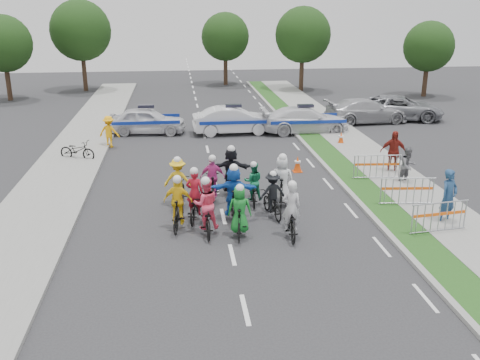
{
  "coord_description": "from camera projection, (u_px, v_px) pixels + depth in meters",
  "views": [
    {
      "loc": [
        -1.47,
        -14.23,
        7.13
      ],
      "look_at": [
        0.67,
        3.65,
        1.1
      ],
      "focal_mm": 40.0,
      "sensor_mm": 36.0,
      "label": 1
    }
  ],
  "objects": [
    {
      "name": "spectator_1",
      "position": [
        408.0,
        166.0,
        21.72
      ],
      "size": [
        0.9,
        0.8,
        1.55
      ],
      "primitive_type": "imported",
      "rotation": [
        0.0,
        0.0,
        0.32
      ],
      "color": "#5A595E",
      "rests_on": "ground"
    },
    {
      "name": "rider_9",
      "position": [
        213.0,
        183.0,
        19.87
      ],
      "size": [
        0.94,
        1.76,
        1.83
      ],
      "rotation": [
        0.0,
        0.0,
        3.09
      ],
      "color": "black",
      "rests_on": "ground"
    },
    {
      "name": "parked_bike",
      "position": [
        77.0,
        150.0,
        25.15
      ],
      "size": [
        1.91,
        1.28,
        0.95
      ],
      "primitive_type": "imported",
      "rotation": [
        0.0,
        0.0,
        1.18
      ],
      "color": "black",
      "rests_on": "ground"
    },
    {
      "name": "tree_0",
      "position": [
        3.0,
        44.0,
        39.28
      ],
      "size": [
        4.2,
        4.2,
        6.3
      ],
      "color": "#382619",
      "rests_on": "ground"
    },
    {
      "name": "rider_8",
      "position": [
        253.0,
        188.0,
        19.65
      ],
      "size": [
        0.73,
        1.66,
        1.66
      ],
      "rotation": [
        0.0,
        0.0,
        3.06
      ],
      "color": "black",
      "rests_on": "ground"
    },
    {
      "name": "tree_1",
      "position": [
        303.0,
        35.0,
        43.64
      ],
      "size": [
        4.55,
        4.55,
        6.82
      ],
      "color": "#382619",
      "rests_on": "ground"
    },
    {
      "name": "barrier_2",
      "position": [
        377.0,
        168.0,
        22.19
      ],
      "size": [
        2.03,
        0.66,
        1.12
      ],
      "primitive_type": null,
      "rotation": [
        0.0,
        0.0,
        -0.08
      ],
      "color": "#A5A8AD",
      "rests_on": "ground"
    },
    {
      "name": "rider_1",
      "position": [
        240.0,
        216.0,
        16.86
      ],
      "size": [
        0.81,
        1.75,
        1.79
      ],
      "rotation": [
        0.0,
        0.0,
        3.0
      ],
      "color": "black",
      "rests_on": "ground"
    },
    {
      "name": "ground",
      "position": [
        232.0,
        255.0,
        15.82
      ],
      "size": [
        90.0,
        90.0,
        0.0
      ],
      "primitive_type": "plane",
      "color": "#28282B",
      "rests_on": "ground"
    },
    {
      "name": "grass_strip",
      "position": [
        364.0,
        189.0,
        21.17
      ],
      "size": [
        1.2,
        60.0,
        0.11
      ],
      "primitive_type": "cube",
      "color": "#1A4315",
      "rests_on": "ground"
    },
    {
      "name": "rider_4",
      "position": [
        272.0,
        198.0,
        18.46
      ],
      "size": [
        1.02,
        1.73,
        1.69
      ],
      "rotation": [
        0.0,
        0.0,
        3.34
      ],
      "color": "black",
      "rests_on": "ground"
    },
    {
      "name": "barrier_0",
      "position": [
        439.0,
        219.0,
        17.01
      ],
      "size": [
        2.05,
        0.75,
        1.12
      ],
      "primitive_type": null,
      "rotation": [
        0.0,
        0.0,
        0.13
      ],
      "color": "#A5A8AD",
      "rests_on": "ground"
    },
    {
      "name": "barrier_1",
      "position": [
        407.0,
        192.0,
        19.34
      ],
      "size": [
        2.04,
        0.69,
        1.12
      ],
      "primitive_type": null,
      "rotation": [
        0.0,
        0.0,
        -0.1
      ],
      "color": "#A5A8AD",
      "rests_on": "ground"
    },
    {
      "name": "rider_11",
      "position": [
        231.0,
        174.0,
        20.5
      ],
      "size": [
        1.64,
        1.96,
        2.0
      ],
      "rotation": [
        0.0,
        0.0,
        3.0
      ],
      "color": "black",
      "rests_on": "ground"
    },
    {
      "name": "cone_1",
      "position": [
        341.0,
        139.0,
        27.84
      ],
      "size": [
        0.4,
        0.4,
        0.7
      ],
      "color": "#F24C0C",
      "rests_on": "ground"
    },
    {
      "name": "curb_right",
      "position": [
        347.0,
        190.0,
        21.09
      ],
      "size": [
        0.2,
        60.0,
        0.12
      ],
      "primitive_type": "cube",
      "color": "gray",
      "rests_on": "ground"
    },
    {
      "name": "spectator_0",
      "position": [
        448.0,
        197.0,
        17.75
      ],
      "size": [
        0.82,
        0.71,
        1.91
      ],
      "primitive_type": "imported",
      "rotation": [
        0.0,
        0.0,
        0.43
      ],
      "color": "navy",
      "rests_on": "ground"
    },
    {
      "name": "rider_7",
      "position": [
        282.0,
        186.0,
        19.34
      ],
      "size": [
        0.94,
        2.0,
        2.03
      ],
      "rotation": [
        0.0,
        0.0,
        2.94
      ],
      "color": "black",
      "rests_on": "ground"
    },
    {
      "name": "rider_10",
      "position": [
        178.0,
        186.0,
        19.46
      ],
      "size": [
        1.15,
        1.94,
        1.89
      ],
      "rotation": [
        0.0,
        0.0,
        2.94
      ],
      "color": "black",
      "rests_on": "ground"
    },
    {
      "name": "civilian_sedan",
      "position": [
        366.0,
        111.0,
        32.87
      ],
      "size": [
        5.23,
        2.49,
        1.47
      ],
      "primitive_type": "imported",
      "rotation": [
        0.0,
        0.0,
        1.66
      ],
      "color": "#A4A4A8",
      "rests_on": "ground"
    },
    {
      "name": "tree_2",
      "position": [
        429.0,
        47.0,
        41.11
      ],
      "size": [
        3.85,
        3.85,
        5.77
      ],
      "color": "#382619",
      "rests_on": "ground"
    },
    {
      "name": "police_car_1",
      "position": [
        233.0,
        120.0,
        30.14
      ],
      "size": [
        4.64,
        1.77,
        1.51
      ],
      "primitive_type": "imported",
      "rotation": [
        0.0,
        0.0,
        1.61
      ],
      "color": "silver",
      "rests_on": "ground"
    },
    {
      "name": "sidewalk_right",
      "position": [
        408.0,
        187.0,
        21.37
      ],
      "size": [
        2.4,
        60.0,
        0.13
      ],
      "primitive_type": "cube",
      "color": "gray",
      "rests_on": "ground"
    },
    {
      "name": "sidewalk_left",
      "position": [
        44.0,
        202.0,
        19.78
      ],
      "size": [
        3.0,
        60.0,
        0.13
      ],
      "primitive_type": "cube",
      "color": "gray",
      "rests_on": "ground"
    },
    {
      "name": "rider_5",
      "position": [
        234.0,
        196.0,
        18.19
      ],
      "size": [
        1.64,
        1.95,
        2.0
      ],
      "rotation": [
        0.0,
        0.0,
        3.02
      ],
      "color": "black",
      "rests_on": "ground"
    },
    {
      "name": "rider_0",
      "position": [
        291.0,
        218.0,
        16.93
      ],
      "size": [
        0.78,
        1.9,
        1.89
      ],
      "rotation": [
        0.0,
        0.0,
        3.07
      ],
      "color": "black",
      "rests_on": "ground"
    },
    {
      "name": "police_car_2",
      "position": [
        305.0,
        120.0,
        30.39
      ],
      "size": [
        5.07,
        2.17,
        1.46
      ],
      "primitive_type": "imported",
      "rotation": [
        0.0,
        0.0,
        1.6
      ],
      "color": "silver",
      "rests_on": "ground"
    },
    {
      "name": "rider_3",
      "position": [
        178.0,
        208.0,
        17.45
      ],
      "size": [
        0.99,
        1.84,
        1.87
      ],
      "rotation": [
        0.0,
        0.0,
        2.96
      ],
      "color": "black",
      "rests_on": "ground"
    },
    {
      "name": "rider_2",
      "position": [
        206.0,
        212.0,
        17.12
      ],
      "size": [
        0.83,
        1.92,
        1.94
      ],
      "rotation": [
        0.0,
        0.0,
        3.17
      ],
      "color": "black",
      "rests_on": "ground"
    },
    {
      "name": "police_car_0",
      "position": [
        147.0,
        121.0,
        30.17
      ],
      "size": [
        4.49,
        2.17,
        1.48
      ],
      "primitive_type": "imported",
      "rotation": [
        0.0,
        0.0,
        1.47
      ],
      "color": "silver",
      "rests_on": "ground"
    },
    {
      "name": "rider_6",
      "position": [
        195.0,
        202.0,
        18.25
      ],
      "size": [
        0.99,
        1.94,
        1.89
      ],
      "rotation": [
        0.0,
        0.0,
        2.95
      ],
      "color": "black",
      "rests_on": "ground"
    },
    {
      "name": "civilian_suv",
      "position": [
        400.0,
        108.0,
        33.77
      ],
      "size": [
        5.84,
        3.72,
        1.5
      ],
      "primitive_type": "imported",
      "rotation": [
        0.0,
        0.0,
        1.33
      ],
      "color": "gray",
      "rests_on": "ground"
    },
    {
      "name": "cone_0",
      "position": [
        298.0,
        164.0,
        23.46
      ],
      "size": [
        0.4,
        0.4,
        0.7
      ],
      "color": "#F24C0C",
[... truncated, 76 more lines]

